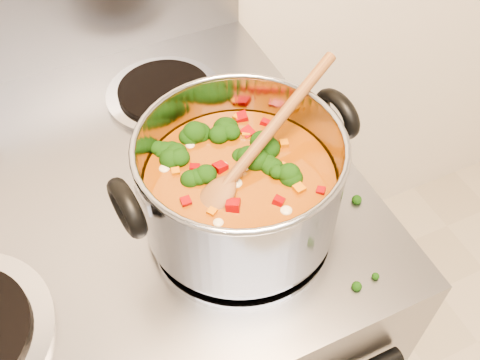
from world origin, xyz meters
The scene contains 4 objects.
electric_range centered at (0.01, 1.16, 0.47)m, with size 0.78×0.70×1.08m.
stockpot centered at (0.20, 1.02, 1.00)m, with size 0.31×0.25×0.15m.
wooden_spoon centered at (0.21, 1.03, 1.04)m, with size 0.25×0.13×0.11m.
cooktop_crumbs centered at (0.16, 1.11, 0.92)m, with size 0.36×0.18×0.01m.
Camera 1 is at (0.02, 0.63, 1.51)m, focal length 40.00 mm.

